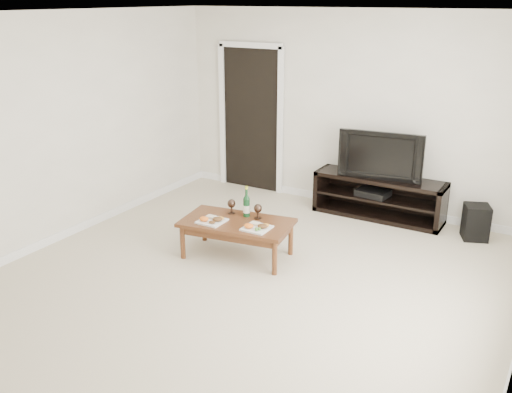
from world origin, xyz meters
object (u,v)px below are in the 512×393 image
object	(u,v)px
media_console	(379,197)
television	(382,154)
subwoofer	(476,222)
coffee_table	(237,239)

from	to	relation	value
media_console	television	size ratio (longest dim) A/B	1.58
subwoofer	coffee_table	distance (m)	2.85
television	subwoofer	size ratio (longest dim) A/B	2.52
coffee_table	media_console	bearing A→B (deg)	63.82
subwoofer	coffee_table	size ratio (longest dim) A/B	0.35
media_console	subwoofer	bearing A→B (deg)	-4.36
media_console	subwoofer	size ratio (longest dim) A/B	3.97
media_console	subwoofer	distance (m)	1.23
media_console	television	xyz separation A→B (m)	(0.00, 0.00, 0.58)
media_console	coffee_table	distance (m)	2.16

